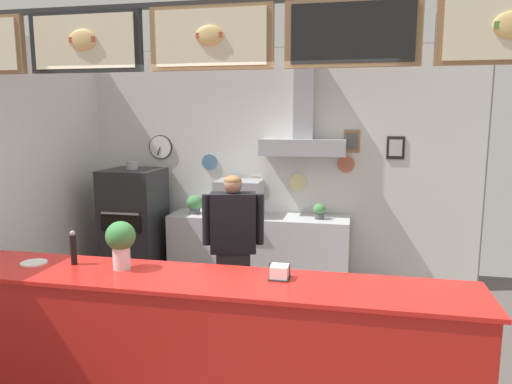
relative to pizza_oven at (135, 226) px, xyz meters
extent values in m
cube|color=gray|center=(1.73, 0.61, 0.75)|extent=(5.06, 0.12, 2.98)
cube|color=silver|center=(1.73, 0.55, 0.75)|extent=(5.02, 0.01, 2.94)
cylinder|color=black|center=(0.16, 0.53, 0.98)|extent=(0.32, 0.02, 0.32)
cylinder|color=white|center=(0.16, 0.52, 0.98)|extent=(0.30, 0.01, 0.30)
cube|color=black|center=(0.14, 0.51, 0.93)|extent=(0.05, 0.01, 0.11)
cylinder|color=teal|center=(0.85, 0.53, 0.79)|extent=(0.21, 0.02, 0.21)
cylinder|color=beige|center=(1.47, 0.53, 0.52)|extent=(0.21, 0.02, 0.21)
cylinder|color=beige|center=(2.02, 0.53, 0.55)|extent=(0.23, 0.02, 0.23)
cylinder|color=#C1664C|center=(2.62, 0.53, 0.80)|extent=(0.21, 0.02, 0.21)
cube|color=#997047|center=(2.68, 0.53, 1.09)|extent=(0.20, 0.02, 0.28)
cube|color=#595959|center=(2.68, 0.52, 1.09)|extent=(0.14, 0.01, 0.20)
cube|color=black|center=(3.21, 0.53, 1.01)|extent=(0.21, 0.02, 0.28)
cube|color=#B8B8B8|center=(3.21, 0.52, 1.01)|extent=(0.15, 0.01, 0.20)
cube|color=#A3A5AD|center=(2.10, 0.36, 1.01)|extent=(1.04, 0.38, 0.20)
cube|color=#A3A5AD|center=(2.10, 0.43, 1.65)|extent=(0.24, 0.24, 1.08)
cube|color=#2D2D2D|center=(1.73, -2.21, 2.16)|extent=(4.75, 0.04, 0.04)
cube|color=black|center=(0.79, -2.24, 1.93)|extent=(0.87, 0.05, 0.43)
cube|color=beige|center=(0.79, -2.27, 1.93)|extent=(0.79, 0.01, 0.38)
ellipsoid|color=#E5BC70|center=(0.79, -2.28, 1.94)|extent=(0.21, 0.04, 0.15)
cube|color=#B74233|center=(0.79, -2.29, 1.94)|extent=(0.20, 0.01, 0.04)
cube|color=olive|center=(1.73, -2.24, 1.93)|extent=(0.87, 0.05, 0.43)
cube|color=beige|center=(1.73, -2.27, 1.93)|extent=(0.79, 0.01, 0.38)
ellipsoid|color=#E5BC70|center=(1.73, -2.28, 1.94)|extent=(0.19, 0.04, 0.14)
cube|color=#B74233|center=(1.73, -2.29, 1.94)|extent=(0.18, 0.01, 0.04)
cube|color=olive|center=(2.68, -2.24, 1.93)|extent=(0.87, 0.05, 0.43)
cube|color=black|center=(2.68, -2.27, 1.93)|extent=(0.79, 0.01, 0.38)
cube|color=olive|center=(3.63, -2.24, 1.93)|extent=(0.87, 0.05, 0.43)
cube|color=red|center=(1.73, -2.48, -0.24)|extent=(3.66, 0.60, 1.00)
cube|color=red|center=(1.73, -2.48, 0.28)|extent=(3.74, 0.63, 0.03)
cube|color=silver|center=(1.57, 0.21, -0.29)|extent=(2.24, 0.56, 0.90)
cube|color=#9FA1A5|center=(1.57, 0.21, -0.58)|extent=(2.13, 0.51, 0.02)
cube|color=#232326|center=(0.00, 0.00, 0.00)|extent=(0.68, 0.69, 1.47)
cube|color=black|center=(0.00, -0.36, 0.12)|extent=(0.51, 0.02, 0.20)
cube|color=#A3A5AD|center=(0.00, -0.38, 0.25)|extent=(0.48, 0.02, 0.02)
cylinder|color=#A3A5AD|center=(0.00, 0.00, 0.78)|extent=(0.14, 0.14, 0.10)
cube|color=#232328|center=(1.59, -1.14, -0.32)|extent=(0.36, 0.27, 0.83)
cube|color=black|center=(1.59, -1.14, 0.38)|extent=(0.48, 0.32, 0.58)
cylinder|color=black|center=(1.85, -1.08, 0.41)|extent=(0.08, 0.08, 0.49)
cylinder|color=black|center=(1.34, -1.20, 0.41)|extent=(0.08, 0.08, 0.49)
sphere|color=#997056|center=(1.59, -1.14, 0.75)|extent=(0.18, 0.18, 0.18)
ellipsoid|color=olive|center=(1.59, -1.14, 0.79)|extent=(0.17, 0.17, 0.10)
cube|color=#A3A5AD|center=(1.33, 0.19, 0.38)|extent=(0.56, 0.46, 0.44)
cylinder|color=#4C4C51|center=(1.22, -0.07, 0.36)|extent=(0.06, 0.06, 0.06)
cube|color=black|center=(1.33, -0.08, 0.18)|extent=(0.50, 0.10, 0.04)
sphere|color=black|center=(1.50, -0.06, 0.47)|extent=(0.04, 0.04, 0.04)
cylinder|color=#4C4C51|center=(0.75, 0.18, 0.20)|extent=(0.14, 0.14, 0.07)
ellipsoid|color=#47894C|center=(0.75, 0.18, 0.31)|extent=(0.21, 0.21, 0.19)
cylinder|color=#4C4C51|center=(2.33, 0.18, 0.20)|extent=(0.11, 0.11, 0.07)
ellipsoid|color=#47894C|center=(2.33, 0.18, 0.28)|extent=(0.15, 0.15, 0.14)
cylinder|color=white|center=(0.37, -2.44, 0.30)|extent=(0.19, 0.19, 0.01)
cube|color=#262628|center=(2.25, -2.39, 0.30)|extent=(0.14, 0.14, 0.01)
cylinder|color=#262628|center=(2.18, -2.39, 0.35)|extent=(0.01, 0.01, 0.11)
cylinder|color=#262628|center=(2.32, -2.39, 0.35)|extent=(0.01, 0.01, 0.11)
cube|color=white|center=(2.25, -2.39, 0.34)|extent=(0.12, 0.12, 0.09)
cylinder|color=black|center=(0.68, -2.39, 0.41)|extent=(0.05, 0.05, 0.22)
sphere|color=gray|center=(0.68, -2.39, 0.53)|extent=(0.04, 0.04, 0.04)
cylinder|color=silver|center=(1.08, -2.42, 0.38)|extent=(0.13, 0.13, 0.17)
cylinder|color=gray|center=(1.08, -2.42, 0.33)|extent=(0.12, 0.12, 0.06)
ellipsoid|color=#387A3D|center=(1.08, -2.42, 0.54)|extent=(0.21, 0.21, 0.21)
camera|label=1|loc=(2.73, -5.50, 1.41)|focal=33.54mm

